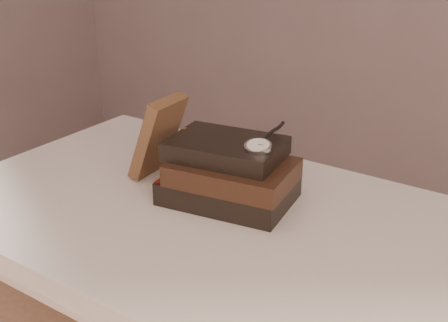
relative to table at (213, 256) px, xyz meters
The scene contains 5 objects.
table is the anchor object (origin of this frame).
book_stack 0.15m from the table, 91.17° to the left, with size 0.25×0.19×0.11m.
journal 0.26m from the table, 159.60° to the left, with size 0.02×0.10×0.17m, color #402818.
pocket_watch 0.23m from the table, 43.67° to the left, with size 0.05×0.15×0.02m.
eyeglasses 0.22m from the table, 128.94° to the left, with size 0.11×0.12×0.05m.
Camera 1 is at (0.54, -0.39, 1.24)m, focal length 47.18 mm.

